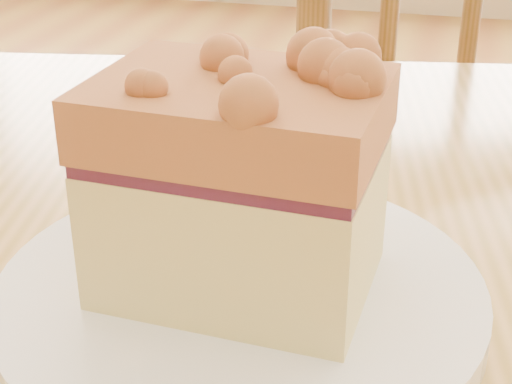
# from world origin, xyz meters

# --- Properties ---
(cafe_chair_main) EXTENTS (0.57, 0.57, 0.96)m
(cafe_chair_main) POSITION_xyz_m (-0.05, 0.98, 0.49)
(cafe_chair_main) COLOR brown
(cafe_chair_main) RESTS_ON ground
(plate) EXTENTS (0.24, 0.24, 0.02)m
(plate) POSITION_xyz_m (-0.09, 0.26, 0.76)
(plate) COLOR white
(plate) RESTS_ON cafe_table_main
(cake_slice) EXTENTS (0.14, 0.10, 0.12)m
(cake_slice) POSITION_xyz_m (-0.09, 0.26, 0.83)
(cake_slice) COLOR #E9DD84
(cake_slice) RESTS_ON plate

